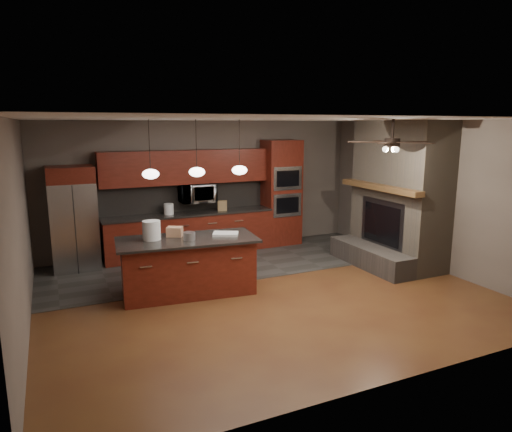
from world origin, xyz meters
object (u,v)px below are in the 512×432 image
refrigerator (74,219)px  counter_box (222,206)px  oven_tower (281,193)px  paint_tray (226,234)px  paint_can (189,236)px  counter_bucket (169,209)px  microwave (197,193)px  white_bucket (152,230)px  kitchen_island (188,266)px  cardboard_box (175,232)px

refrigerator → counter_box: bearing=0.6°
oven_tower → paint_tray: 3.16m
paint_can → counter_box: bearing=58.2°
counter_bucket → counter_box: size_ratio=1.05×
oven_tower → counter_bucket: 2.61m
oven_tower → microwave: size_ratio=3.25×
refrigerator → white_bucket: size_ratio=6.45×
white_bucket → counter_box: bearing=45.8°
white_bucket → counter_box: (1.94, 2.00, -0.07)m
kitchen_island → paint_tray: paint_tray is taller
white_bucket → counter_bucket: size_ratio=1.36×
kitchen_island → paint_can: bearing=-80.8°
kitchen_island → cardboard_box: bearing=127.5°
kitchen_island → cardboard_box: size_ratio=9.37×
microwave → cardboard_box: size_ratio=2.96×
microwave → paint_can: bearing=-110.3°
paint_can → counter_box: (1.40, 2.27, 0.02)m
counter_bucket → counter_box: (1.16, -0.05, -0.01)m
counter_bucket → kitchen_island: bearing=-96.5°
microwave → paint_tray: (-0.24, -2.30, -0.36)m
oven_tower → counter_box: size_ratio=11.17×
refrigerator → cardboard_box: (1.44, -1.90, 0.02)m
paint_tray → oven_tower: bearing=71.4°
white_bucket → counter_box: 2.78m
refrigerator → kitchen_island: (1.58, -2.13, -0.52)m
refrigerator → counter_bucket: 1.84m
oven_tower → paint_can: size_ratio=12.38×
refrigerator → white_bucket: (1.05, -1.96, 0.09)m
white_bucket → paint_tray: (1.17, -0.21, -0.13)m
oven_tower → microwave: (-1.98, 0.06, 0.11)m
microwave → counter_box: 0.61m
kitchen_island → counter_box: counter_box is taller
microwave → counter_bucket: size_ratio=3.27×
paint_tray → counter_box: 2.33m
paint_can → counter_box: counter_box is taller
refrigerator → paint_can: (1.59, -2.23, 0.00)m
white_bucket → counter_bucket: (0.78, 2.05, -0.06)m
counter_box → kitchen_island: bearing=-99.3°
counter_bucket → white_bucket: bearing=-110.9°
microwave → counter_box: size_ratio=3.43×
paint_tray → counter_box: (0.76, 2.20, 0.07)m
paint_can → white_bucket: bearing=153.3°
microwave → white_bucket: bearing=-124.0°
oven_tower → paint_tray: oven_tower is taller
refrigerator → cardboard_box: size_ratio=7.96×
oven_tower → counter_bucket: bearing=179.8°
microwave → white_bucket: 2.54m
oven_tower → kitchen_island: 3.68m
refrigerator → paint_tray: 3.11m
oven_tower → kitchen_island: (-2.86, -2.20, -0.73)m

